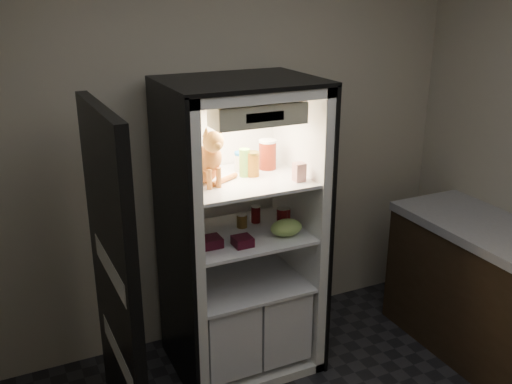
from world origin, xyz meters
The scene contains 16 objects.
room_shell centered at (0.00, 0.00, 1.62)m, with size 3.60×3.60×3.60m.
refrigerator centered at (0.00, 1.38, 0.79)m, with size 0.90×0.72×1.88m.
fridge_door centered at (-0.85, 1.03, 0.91)m, with size 0.07×0.87×1.85m.
tabby_cat centered at (-0.22, 1.33, 1.42)m, with size 0.31×0.34×0.36m.
parmesan_shaker centered at (0.03, 1.36, 1.38)m, with size 0.07×0.07×0.17m.
mayo_tub centered at (0.06, 1.47, 1.35)m, with size 0.09×0.09×0.12m.
salsa_jar centered at (0.07, 1.34, 1.36)m, with size 0.08×0.08×0.15m.
pepper_jar centered at (0.22, 1.43, 1.38)m, with size 0.11×0.11×0.19m.
cream_carton centered at (0.28, 1.14, 1.34)m, with size 0.06×0.06×0.11m, color white.
soda_can_a centered at (0.14, 1.44, 1.00)m, with size 0.06×0.06×0.11m.
soda_can_b centered at (0.28, 1.29, 1.00)m, with size 0.07×0.07×0.13m.
soda_can_c centered at (0.25, 1.28, 1.01)m, with size 0.07×0.07×0.13m.
condiment_jar centered at (0.03, 1.40, 0.99)m, with size 0.07×0.07×0.09m.
grape_bag centered at (0.22, 1.17, 0.99)m, with size 0.20×0.15×0.10m, color #88B353.
berry_box_left centered at (-0.25, 1.22, 0.97)m, with size 0.11×0.11×0.06m, color #490C1E.
berry_box_right centered at (-0.08, 1.15, 0.97)m, with size 0.11×0.11×0.05m, color #490C1E.
Camera 1 is at (-1.31, -1.62, 2.35)m, focal length 40.00 mm.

